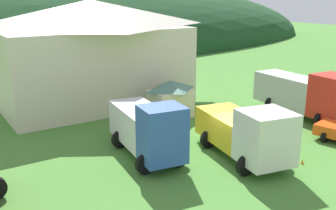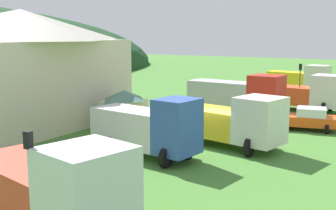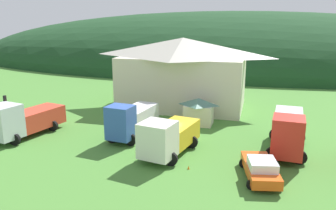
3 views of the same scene
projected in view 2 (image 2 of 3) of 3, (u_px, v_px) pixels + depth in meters
The scene contains 14 objects.
ground_plane at pixel (217, 147), 27.39m from camera, with size 200.00×200.00×0.00m, color #477F33.
depot_building at pixel (23, 67), 32.59m from camera, with size 16.31×9.71×8.80m.
play_shed_cream at pixel (124, 109), 32.46m from camera, with size 3.21×2.56×2.89m.
tow_truck_silver at pixel (53, 189), 15.04m from camera, with size 4.30×7.91×3.60m.
box_truck_blue at pixel (149, 127), 24.90m from camera, with size 3.59×6.96×3.58m.
heavy_rig_striped at pixel (235, 121), 27.01m from camera, with size 4.15×7.35×3.35m.
crane_truck_red at pixel (239, 95), 36.92m from camera, with size 3.55×8.34×3.71m.
heavy_rig_white at pixel (304, 93), 40.03m from camera, with size 3.58×8.26×3.40m.
flatbed_truck_yellow at pixel (301, 80), 50.20m from camera, with size 3.72×7.22×3.50m.
service_pickup_orange at pixel (304, 118), 32.23m from camera, with size 3.10×5.42×1.66m.
traffic_light_west at pixel (30, 181), 13.54m from camera, with size 0.20×0.32×4.11m.
traffic_light_east at pixel (300, 82), 39.86m from camera, with size 0.20×0.32×4.31m.
traffic_cone_near_pickup at pixel (280, 144), 28.06m from camera, with size 0.36×0.36×0.56m, color orange.
traffic_cone_mid_row at pixel (264, 125), 33.88m from camera, with size 0.36×0.36×0.64m, color orange.
Camera 2 is at (-24.41, -11.01, 7.06)m, focal length 46.69 mm.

